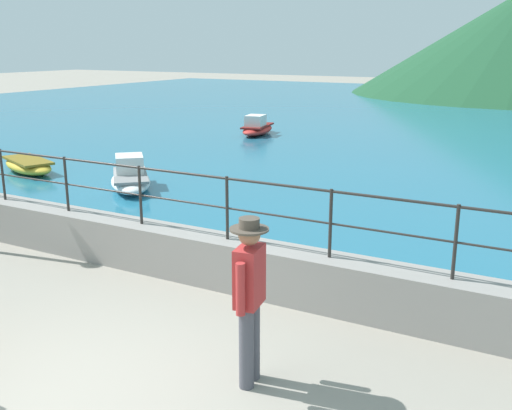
{
  "coord_description": "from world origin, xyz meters",
  "views": [
    {
      "loc": [
        4.17,
        -3.55,
        3.33
      ],
      "look_at": [
        0.18,
        3.7,
        1.1
      ],
      "focal_mm": 41.63,
      "sensor_mm": 36.0,
      "label": 1
    }
  ],
  "objects_px": {
    "boat_2": "(257,128)",
    "boat_4": "(130,177)",
    "person_walking": "(249,294)",
    "boat_0": "(28,165)"
  },
  "relations": [
    {
      "from": "person_walking",
      "to": "boat_2",
      "type": "height_order",
      "value": "person_walking"
    },
    {
      "from": "person_walking",
      "to": "boat_4",
      "type": "bearing_deg",
      "value": 138.12
    },
    {
      "from": "boat_2",
      "to": "boat_0",
      "type": "bearing_deg",
      "value": -102.67
    },
    {
      "from": "boat_2",
      "to": "person_walking",
      "type": "bearing_deg",
      "value": -61.56
    },
    {
      "from": "person_walking",
      "to": "boat_2",
      "type": "relative_size",
      "value": 0.72
    },
    {
      "from": "boat_0",
      "to": "boat_2",
      "type": "xyz_separation_m",
      "value": [
        2.02,
        8.99,
        0.07
      ]
    },
    {
      "from": "boat_0",
      "to": "boat_4",
      "type": "distance_m",
      "value": 3.6
    },
    {
      "from": "boat_2",
      "to": "boat_4",
      "type": "relative_size",
      "value": 1.05
    },
    {
      "from": "boat_2",
      "to": "boat_4",
      "type": "distance_m",
      "value": 9.24
    },
    {
      "from": "boat_2",
      "to": "boat_4",
      "type": "height_order",
      "value": "same"
    }
  ]
}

